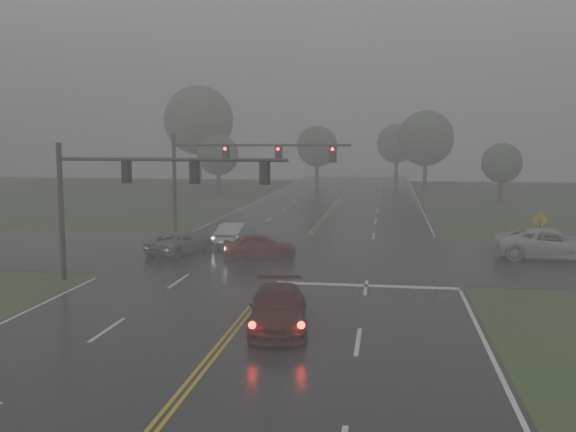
% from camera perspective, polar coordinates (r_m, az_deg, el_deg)
% --- Properties ---
extents(ground, '(180.00, 180.00, 0.00)m').
position_cam_1_polar(ground, '(17.53, -10.23, -16.31)').
color(ground, '#2C461E').
rests_on(ground, ground).
extents(main_road, '(18.00, 160.00, 0.02)m').
position_cam_1_polar(main_road, '(36.27, 0.12, -4.01)').
color(main_road, black).
rests_on(main_road, ground).
extents(cross_street, '(120.00, 14.00, 0.02)m').
position_cam_1_polar(cross_street, '(38.21, 0.57, -3.45)').
color(cross_street, black).
rests_on(cross_street, ground).
extents(stop_bar, '(8.50, 0.50, 0.01)m').
position_cam_1_polar(stop_bar, '(30.40, 6.96, -6.21)').
color(stop_bar, white).
rests_on(stop_bar, ground).
extents(sedan_maroon, '(2.79, 5.32, 1.47)m').
position_cam_1_polar(sedan_maroon, '(23.65, -0.88, -10.00)').
color(sedan_maroon, '#3C0C0B').
rests_on(sedan_maroon, ground).
extents(sedan_red, '(4.54, 2.73, 1.45)m').
position_cam_1_polar(sedan_red, '(37.14, -2.51, -3.76)').
color(sedan_red, maroon).
rests_on(sedan_red, ground).
extents(sedan_silver, '(1.87, 4.61, 1.49)m').
position_cam_1_polar(sedan_silver, '(41.66, -4.64, -2.61)').
color(sedan_silver, '#B5B7BE').
rests_on(sedan_silver, ground).
extents(car_grey, '(3.63, 5.27, 1.34)m').
position_cam_1_polar(car_grey, '(39.10, -9.49, -3.31)').
color(car_grey, slate).
rests_on(car_grey, ground).
extents(pickup_white, '(6.38, 3.22, 1.73)m').
position_cam_1_polar(pickup_white, '(39.68, 22.35, -3.59)').
color(pickup_white, silver).
rests_on(pickup_white, ground).
extents(signal_gantry_near, '(11.26, 0.29, 6.68)m').
position_cam_1_polar(signal_gantry_near, '(31.33, -14.08, 2.67)').
color(signal_gantry_near, black).
rests_on(signal_gantry_near, ground).
extents(signal_gantry_far, '(13.16, 0.37, 7.24)m').
position_cam_1_polar(signal_gantry_far, '(47.06, -5.37, 4.72)').
color(signal_gantry_far, black).
rests_on(signal_gantry_far, ground).
extents(sign_diamond_east, '(1.05, 0.23, 2.56)m').
position_cam_1_polar(sign_diamond_east, '(41.34, 21.48, -0.73)').
color(sign_diamond_east, black).
rests_on(sign_diamond_east, ground).
extents(tree_nw_a, '(5.01, 5.01, 7.36)m').
position_cam_1_polar(tree_nw_a, '(79.17, -6.22, 5.41)').
color(tree_nw_a, '#372B24').
rests_on(tree_nw_a, ground).
extents(tree_ne_a, '(7.10, 7.10, 10.43)m').
position_cam_1_polar(tree_ne_a, '(84.49, 12.16, 6.76)').
color(tree_ne_a, '#372B24').
rests_on(tree_ne_a, ground).
extents(tree_n_mid, '(5.92, 5.92, 8.70)m').
position_cam_1_polar(tree_n_mid, '(92.84, 2.62, 6.20)').
color(tree_n_mid, '#372B24').
rests_on(tree_n_mid, ground).
extents(tree_e_near, '(4.35, 4.35, 6.39)m').
position_cam_1_polar(tree_e_near, '(73.77, 18.47, 4.49)').
color(tree_e_near, '#372B24').
rests_on(tree_e_near, ground).
extents(tree_nw_b, '(9.67, 9.67, 14.20)m').
position_cam_1_polar(tree_nw_b, '(91.28, -7.95, 8.41)').
color(tree_nw_b, '#372B24').
rests_on(tree_nw_b, ground).
extents(tree_n_far, '(6.29, 6.29, 9.24)m').
position_cam_1_polar(tree_n_far, '(104.40, 9.64, 6.39)').
color(tree_n_far, '#372B24').
rests_on(tree_n_far, ground).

